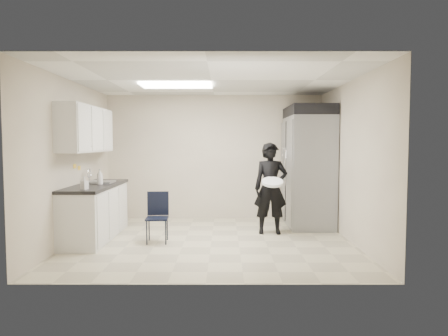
{
  "coord_description": "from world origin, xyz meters",
  "views": [
    {
      "loc": [
        0.21,
        -6.42,
        1.6
      ],
      "look_at": [
        0.2,
        0.2,
        1.18
      ],
      "focal_mm": 32.0,
      "sensor_mm": 36.0,
      "label": 1
    }
  ],
  "objects_px": {
    "commercial_fridge": "(308,171)",
    "folding_chair": "(157,218)",
    "lower_counter": "(96,213)",
    "man_tuxedo": "(271,188)"
  },
  "relations": [
    {
      "from": "commercial_fridge",
      "to": "folding_chair",
      "type": "bearing_deg",
      "value": -153.15
    },
    {
      "from": "lower_counter",
      "to": "commercial_fridge",
      "type": "xyz_separation_m",
      "value": [
        3.78,
        1.07,
        0.62
      ]
    },
    {
      "from": "commercial_fridge",
      "to": "lower_counter",
      "type": "bearing_deg",
      "value": -164.12
    },
    {
      "from": "folding_chair",
      "to": "man_tuxedo",
      "type": "xyz_separation_m",
      "value": [
        1.9,
        0.65,
        0.41
      ]
    },
    {
      "from": "commercial_fridge",
      "to": "folding_chair",
      "type": "distance_m",
      "value": 3.1
    },
    {
      "from": "lower_counter",
      "to": "folding_chair",
      "type": "bearing_deg",
      "value": -15.08
    },
    {
      "from": "lower_counter",
      "to": "man_tuxedo",
      "type": "bearing_deg",
      "value": 6.84
    },
    {
      "from": "commercial_fridge",
      "to": "folding_chair",
      "type": "height_order",
      "value": "commercial_fridge"
    },
    {
      "from": "folding_chair",
      "to": "man_tuxedo",
      "type": "height_order",
      "value": "man_tuxedo"
    },
    {
      "from": "lower_counter",
      "to": "commercial_fridge",
      "type": "distance_m",
      "value": 3.98
    }
  ]
}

